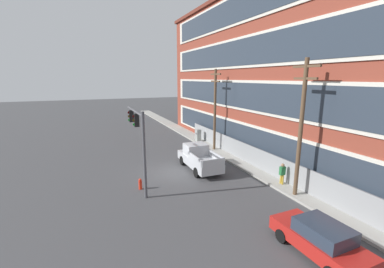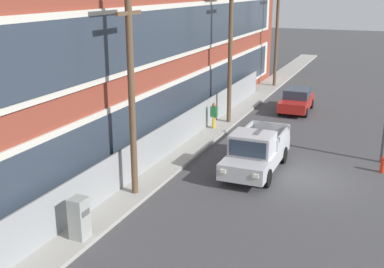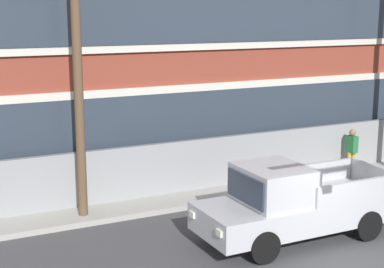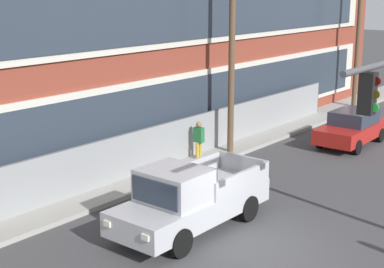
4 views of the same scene
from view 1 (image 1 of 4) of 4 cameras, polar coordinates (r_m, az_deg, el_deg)
ground_plane at (r=21.22m, az=-4.60°, el=-8.64°), size 160.00×160.00×0.00m
sidewalk_building_side at (r=23.94m, az=10.76°, el=-6.15°), size 80.00×1.90×0.16m
brick_mill_building at (r=24.49m, az=23.98°, el=12.17°), size 43.84×8.61×15.87m
chain_link_fence at (r=21.92m, az=15.35°, el=-5.77°), size 28.09×0.06×1.83m
traffic_signal_mast at (r=17.62m, az=-11.83°, el=0.34°), size 5.52×0.43×5.62m
pickup_truck_silver at (r=21.80m, az=1.47°, el=-5.35°), size 5.38×2.09×2.03m
sedan_red at (r=13.18m, az=26.61°, el=-20.10°), size 4.31×1.95×1.56m
utility_pole_near_corner at (r=26.61m, az=5.13°, el=5.90°), size 2.02×0.26×8.46m
utility_pole_midblock at (r=17.15m, az=23.09°, el=1.91°), size 2.04×0.26×8.76m
electrical_cabinet at (r=30.69m, az=1.41°, el=-0.43°), size 0.58×0.54×1.58m
pedestrian_near_cabinet at (r=19.52m, az=19.41°, el=-8.19°), size 0.32×0.41×1.69m
fire_hydrant at (r=18.50m, az=-11.42°, el=-10.83°), size 0.24×0.24×0.78m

